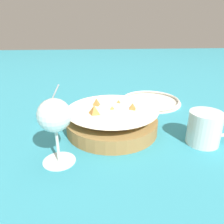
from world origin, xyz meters
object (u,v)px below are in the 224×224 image
sauce_cup (49,112)px  side_plate (150,101)px  beer_mug (205,129)px  food_basket (112,120)px  wine_glass (55,118)px

sauce_cup → side_plate: (0.37, 0.13, -0.02)m
sauce_cup → beer_mug: sauce_cup is taller
side_plate → beer_mug: bearing=-78.5°
sauce_cup → beer_mug: 0.47m
beer_mug → side_plate: size_ratio=0.51×
food_basket → beer_mug: food_basket is taller
food_basket → beer_mug: bearing=-21.0°
sauce_cup → wine_glass: (0.06, -0.24, 0.09)m
food_basket → wine_glass: wine_glass is taller
food_basket → side_plate: size_ratio=1.11×
side_plate → sauce_cup: bearing=-160.5°
food_basket → sauce_cup: 0.22m
sauce_cup → wine_glass: bearing=-74.9°
food_basket → side_plate: (0.17, 0.23, -0.02)m
side_plate → wine_glass: bearing=-129.3°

